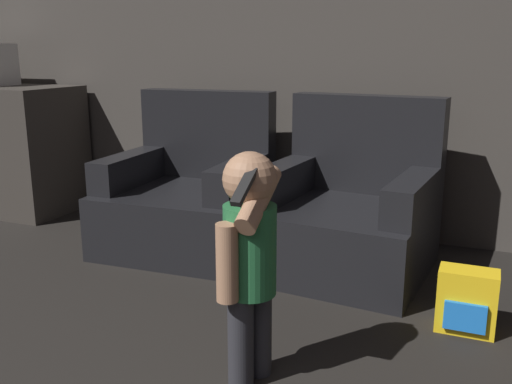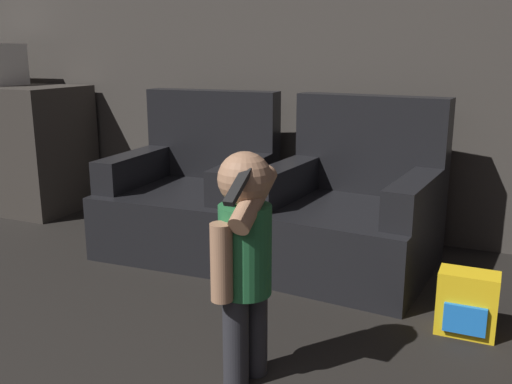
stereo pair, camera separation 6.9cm
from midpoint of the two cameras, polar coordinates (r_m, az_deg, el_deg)
wall_back at (r=3.89m, az=7.11°, el=14.98°), size 8.40×0.05×2.60m
armchair_left at (r=3.68m, az=-5.72°, el=-0.41°), size 0.96×0.95×0.97m
armchair_right at (r=3.30m, az=10.04°, el=-2.24°), size 0.99×0.98×0.97m
person_toddler at (r=2.07m, az=-0.22°, el=-5.88°), size 0.19×0.34×0.88m
toy_backpack at (r=2.73m, az=21.04°, el=-10.41°), size 0.25×0.16×0.29m
kitchen_counter at (r=4.97m, az=-23.19°, el=4.23°), size 1.26×0.67×0.96m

